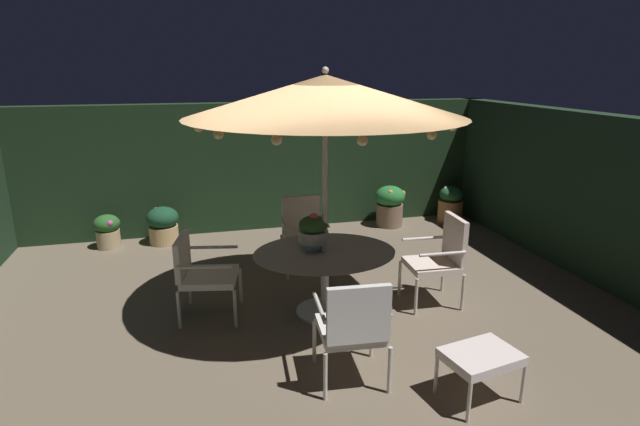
% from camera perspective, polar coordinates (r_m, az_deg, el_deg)
% --- Properties ---
extents(ground_plane, '(8.11, 6.90, 0.02)m').
position_cam_1_polar(ground_plane, '(5.85, -2.11, -11.14)').
color(ground_plane, '#6B5D4A').
extents(hedge_backdrop_rear, '(8.11, 0.30, 2.11)m').
position_cam_1_polar(hedge_backdrop_rear, '(8.60, -6.92, 5.23)').
color(hedge_backdrop_rear, black).
rests_on(hedge_backdrop_rear, ground_plane).
extents(hedge_backdrop_right, '(0.30, 6.90, 2.11)m').
position_cam_1_polar(hedge_backdrop_right, '(7.30, 29.27, 1.28)').
color(hedge_backdrop_right, '#1B2E1E').
rests_on(hedge_backdrop_right, ground_plane).
extents(patio_dining_table, '(1.57, 1.30, 0.73)m').
position_cam_1_polar(patio_dining_table, '(5.60, 0.54, -5.74)').
color(patio_dining_table, silver).
rests_on(patio_dining_table, ground_plane).
extents(patio_umbrella, '(2.86, 2.86, 2.67)m').
position_cam_1_polar(patio_umbrella, '(5.20, 0.59, 12.97)').
color(patio_umbrella, silver).
rests_on(patio_umbrella, ground_plane).
extents(centerpiece_planter, '(0.33, 0.33, 0.42)m').
position_cam_1_polar(centerpiece_planter, '(5.50, -0.75, -1.91)').
color(centerpiece_planter, beige).
rests_on(centerpiece_planter, patio_dining_table).
extents(patio_chair_north, '(0.62, 0.59, 1.03)m').
position_cam_1_polar(patio_chair_north, '(6.01, 13.44, -4.61)').
color(patio_chair_north, beige).
rests_on(patio_chair_north, ground_plane).
extents(patio_chair_northeast, '(0.61, 0.59, 0.98)m').
position_cam_1_polar(patio_chair_northeast, '(6.86, -1.91, -1.70)').
color(patio_chair_northeast, silver).
rests_on(patio_chair_northeast, ground_plane).
extents(patio_chair_east, '(0.73, 0.73, 0.93)m').
position_cam_1_polar(patio_chair_east, '(5.70, -13.31, -6.24)').
color(patio_chair_east, beige).
rests_on(patio_chair_east, ground_plane).
extents(patio_chair_southeast, '(0.63, 0.65, 1.00)m').
position_cam_1_polar(patio_chair_southeast, '(4.39, 3.80, -12.41)').
color(patio_chair_southeast, beige).
rests_on(patio_chair_southeast, ground_plane).
extents(ottoman_footrest, '(0.66, 0.54, 0.43)m').
position_cam_1_polar(ottoman_footrest, '(4.51, 17.66, -15.27)').
color(ottoman_footrest, beige).
rests_on(ottoman_footrest, ground_plane).
extents(potted_plant_back_right, '(0.43, 0.43, 0.64)m').
position_cam_1_polar(potted_plant_back_right, '(9.28, 14.46, 0.97)').
color(potted_plant_back_right, '#AE6C3F').
rests_on(potted_plant_back_right, ground_plane).
extents(potted_plant_back_center, '(0.38, 0.38, 0.52)m').
position_cam_1_polar(potted_plant_back_center, '(8.35, -22.77, -1.79)').
color(potted_plant_back_center, tan).
rests_on(potted_plant_back_center, ground_plane).
extents(potted_plant_back_left, '(0.51, 0.51, 0.71)m').
position_cam_1_polar(potted_plant_back_left, '(8.82, 7.86, 0.94)').
color(potted_plant_back_left, '#7F634F').
rests_on(potted_plant_back_left, ground_plane).
extents(potted_plant_front_corner, '(0.48, 0.48, 0.58)m').
position_cam_1_polar(potted_plant_front_corner, '(8.25, -17.22, -1.24)').
color(potted_plant_front_corner, tan).
rests_on(potted_plant_front_corner, ground_plane).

